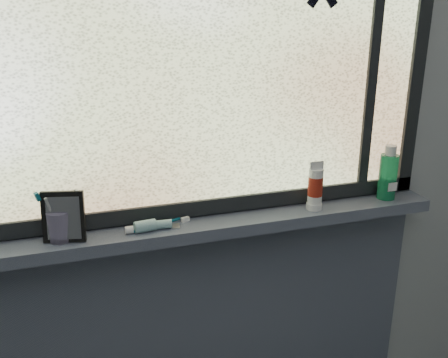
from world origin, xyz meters
TOP-DOWN VIEW (x-y plane):
  - wall_back at (0.00, 1.30)m, footprint 3.00×0.01m
  - windowsill at (0.00, 1.23)m, footprint 1.62×0.14m
  - sill_apron at (0.00, 1.29)m, footprint 1.62×0.02m
  - window_pane at (0.00, 1.28)m, footprint 1.50×0.01m
  - frame_bottom at (0.00, 1.28)m, footprint 1.60×0.03m
  - frame_right at (0.78, 1.28)m, footprint 0.05×0.03m
  - frame_mullion at (0.60, 1.28)m, footprint 0.03×0.03m
  - vanity_mirror at (-0.41, 1.22)m, footprint 0.13×0.09m
  - toothpaste_tube at (-0.16, 1.21)m, footprint 0.20×0.05m
  - toothbrush_cup at (-0.42, 1.23)m, footprint 0.09×0.09m
  - toothbrush_lying at (-0.14, 1.24)m, footprint 0.21×0.09m
  - mouthwash_bottle at (0.67, 1.23)m, footprint 0.08×0.08m
  - cream_tube at (0.39, 1.21)m, footprint 0.06×0.06m

SIDE VIEW (x-z plane):
  - sill_apron at x=0.00m, z-range 0.00..0.98m
  - windowsill at x=0.00m, z-range 0.98..1.02m
  - toothbrush_lying at x=-0.14m, z-range 1.02..1.03m
  - toothpaste_tube at x=-0.16m, z-range 1.02..1.06m
  - frame_bottom at x=0.00m, z-range 1.02..1.07m
  - toothbrush_cup at x=-0.42m, z-range 1.02..1.11m
  - vanity_mirror at x=-0.41m, z-range 1.02..1.17m
  - cream_tube at x=0.39m, z-range 1.05..1.17m
  - mouthwash_bottle at x=0.67m, z-range 1.04..1.20m
  - wall_back at x=0.00m, z-range 0.00..2.50m
  - frame_right at x=0.78m, z-range 0.98..2.08m
  - window_pane at x=0.00m, z-range 1.03..2.03m
  - frame_mullion at x=0.60m, z-range 1.03..2.03m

